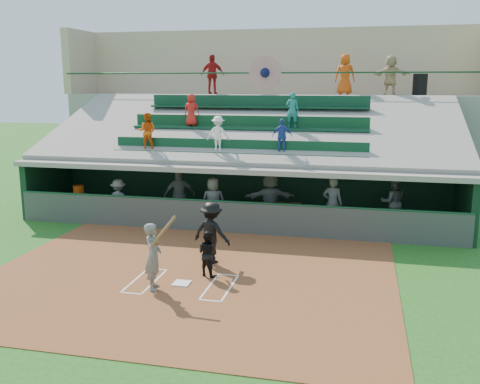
% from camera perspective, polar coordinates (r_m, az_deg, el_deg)
% --- Properties ---
extents(ground, '(100.00, 100.00, 0.00)m').
position_cam_1_polar(ground, '(14.23, -6.23, -9.78)').
color(ground, '#1D5618').
rests_on(ground, ground).
extents(dirt_slab, '(11.00, 9.00, 0.02)m').
position_cam_1_polar(dirt_slab, '(14.67, -5.59, -9.05)').
color(dirt_slab, brown).
rests_on(dirt_slab, ground).
extents(home_plate, '(0.43, 0.43, 0.03)m').
position_cam_1_polar(home_plate, '(14.22, -6.23, -9.64)').
color(home_plate, white).
rests_on(home_plate, dirt_slab).
extents(batters_box_chalk, '(2.65, 1.85, 0.01)m').
position_cam_1_polar(batters_box_chalk, '(14.22, -6.23, -9.69)').
color(batters_box_chalk, white).
rests_on(batters_box_chalk, dirt_slab).
extents(dugout_floor, '(16.00, 3.50, 0.04)m').
position_cam_1_polar(dugout_floor, '(20.41, -0.06, -3.01)').
color(dugout_floor, gray).
rests_on(dugout_floor, ground).
extents(concourse_slab, '(20.00, 3.00, 4.60)m').
position_cam_1_polar(concourse_slab, '(26.53, 3.21, 5.38)').
color(concourse_slab, gray).
rests_on(concourse_slab, ground).
extents(grandstand, '(20.40, 10.40, 7.80)m').
position_cam_1_polar(grandstand, '(23.61, 1.97, 4.52)').
color(grandstand, '#464A45').
rests_on(grandstand, ground).
extents(batter_at_plate, '(0.92, 0.78, 1.95)m').
position_cam_1_polar(batter_at_plate, '(13.69, -9.24, -6.76)').
color(batter_at_plate, '#595C57').
rests_on(batter_at_plate, dirt_slab).
extents(catcher, '(0.74, 0.67, 1.25)m').
position_cam_1_polar(catcher, '(14.55, -3.46, -6.54)').
color(catcher, black).
rests_on(catcher, dirt_slab).
extents(home_umpire, '(1.29, 0.94, 1.79)m').
position_cam_1_polar(home_umpire, '(15.50, -3.06, -4.34)').
color(home_umpire, black).
rests_on(home_umpire, dirt_slab).
extents(dugout_bench, '(13.29, 4.82, 0.42)m').
position_cam_1_polar(dugout_bench, '(21.41, 0.66, -1.69)').
color(dugout_bench, olive).
rests_on(dugout_bench, dugout_floor).
extents(white_table, '(0.93, 0.74, 0.76)m').
position_cam_1_polar(white_table, '(21.99, -16.71, -1.37)').
color(white_table, white).
rests_on(white_table, dugout_floor).
extents(water_cooler, '(0.40, 0.40, 0.40)m').
position_cam_1_polar(water_cooler, '(21.96, -16.85, 0.16)').
color(water_cooler, '#DB530C').
rests_on(water_cooler, white_table).
extents(dugout_player_a, '(1.10, 0.74, 1.58)m').
position_cam_1_polar(dugout_player_a, '(20.62, -12.82, -0.84)').
color(dugout_player_a, '#61645F').
rests_on(dugout_player_a, dugout_floor).
extents(dugout_player_b, '(1.24, 0.88, 1.96)m').
position_cam_1_polar(dugout_player_b, '(20.20, -6.46, -0.33)').
color(dugout_player_b, '#565954').
rests_on(dugout_player_b, dugout_floor).
extents(dugout_player_c, '(0.99, 0.80, 1.77)m').
position_cam_1_polar(dugout_player_c, '(19.44, -2.87, -1.02)').
color(dugout_player_c, '#51544F').
rests_on(dugout_player_c, dugout_floor).
extents(dugout_player_d, '(1.90, 1.06, 1.96)m').
position_cam_1_polar(dugout_player_d, '(19.45, 3.24, -0.74)').
color(dugout_player_d, '#5E605B').
rests_on(dugout_player_d, dugout_floor).
extents(dugout_player_e, '(0.73, 0.52, 1.91)m').
position_cam_1_polar(dugout_player_e, '(19.06, 9.83, -1.23)').
color(dugout_player_e, '#5B5E59').
rests_on(dugout_player_e, dugout_floor).
extents(dugout_player_f, '(1.00, 0.84, 1.84)m').
position_cam_1_polar(dugout_player_f, '(19.99, 15.99, -1.01)').
color(dugout_player_f, '#5A5D58').
rests_on(dugout_player_f, dugout_floor).
extents(trash_bin, '(0.64, 0.64, 0.96)m').
position_cam_1_polar(trash_bin, '(25.72, 18.64, 10.81)').
color(trash_bin, black).
rests_on(trash_bin, concourse_slab).
extents(concourse_staff_a, '(1.11, 0.50, 1.87)m').
position_cam_1_polar(concourse_staff_a, '(25.88, -2.95, 12.40)').
color(concourse_staff_a, '#A61313').
rests_on(concourse_staff_a, concourse_slab).
extents(concourse_staff_b, '(0.91, 0.59, 1.85)m').
position_cam_1_polar(concourse_staff_b, '(25.29, 11.14, 12.19)').
color(concourse_staff_b, '#D2460C').
rests_on(concourse_staff_b, concourse_slab).
extents(concourse_staff_c, '(1.70, 1.01, 1.75)m').
position_cam_1_polar(concourse_staff_c, '(24.91, 15.78, 11.88)').
color(concourse_staff_c, tan).
rests_on(concourse_staff_c, concourse_slab).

